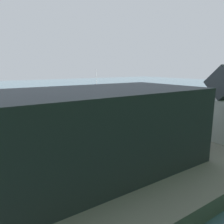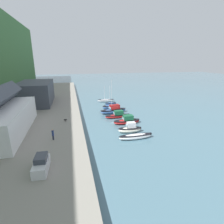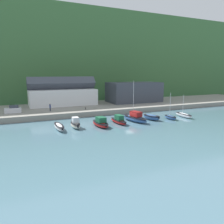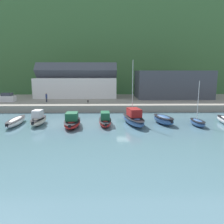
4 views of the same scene
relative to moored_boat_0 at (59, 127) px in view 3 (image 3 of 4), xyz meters
name	(u,v)px [view 3 (image 3 of 4)]	position (x,y,z in m)	size (l,w,h in m)	color
ground_plane	(130,122)	(17.65, -0.12, -0.61)	(320.00, 320.00, 0.00)	slate
hillside_backdrop	(67,59)	(17.65, 71.51, 19.07)	(240.00, 58.46, 39.34)	#42703D
quay_promenade	(99,107)	(17.65, 22.19, 0.13)	(139.63, 23.25, 1.48)	gray
harbor_clubhouse	(63,95)	(6.26, 26.99, 4.25)	(22.35, 9.70, 9.57)	white
yacht_club_building	(134,92)	(32.47, 24.48, 4.53)	(19.39, 10.50, 7.32)	#3D424C
moored_boat_0	(59,127)	(0.00, 0.00, 0.00)	(1.81, 7.46, 1.13)	white
moored_boat_1	(75,124)	(3.64, -0.01, 0.29)	(2.10, 5.56, 2.47)	white
moored_boat_2	(100,123)	(9.28, -1.11, 0.20)	(2.81, 7.27, 2.27)	red
moored_boat_3	(119,120)	(14.47, -0.01, 0.15)	(2.23, 7.40, 2.13)	red
moored_boat_4	(135,118)	(19.10, 0.08, 0.39)	(4.03, 8.96, 10.39)	#33568E
moored_boat_5	(151,117)	(24.08, 0.15, 0.16)	(3.53, 5.78, 1.44)	#33568E
moored_boat_6	(170,117)	(29.19, -1.28, -0.02)	(1.83, 4.33, 7.14)	#33568E
moored_boat_7	(184,115)	(34.39, -0.53, 0.03)	(1.82, 6.70, 6.34)	silver
parked_car_0	(13,110)	(-9.20, 17.27, 1.79)	(4.28, 2.00, 2.16)	silver
person_on_quay	(50,107)	(0.51, 16.52, 1.97)	(0.40, 0.40, 2.14)	#232838
dog_on_quay	(85,108)	(10.42, 14.46, 1.33)	(0.47, 0.88, 0.68)	black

